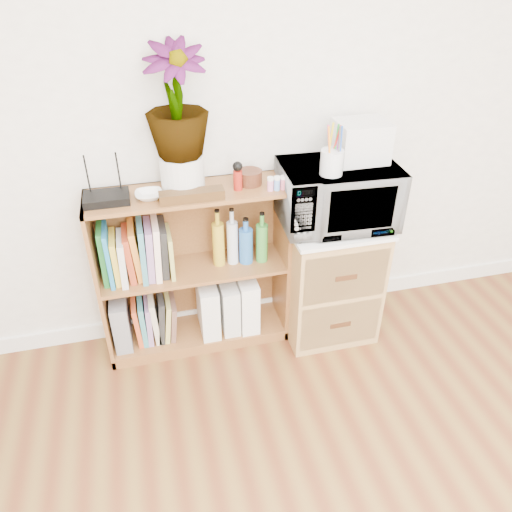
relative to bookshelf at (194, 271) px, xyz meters
name	(u,v)px	position (x,y,z in m)	size (l,w,h in m)	color
skirting_board	(251,307)	(0.35, 0.14, -0.42)	(4.00, 0.02, 0.10)	white
bookshelf	(194,271)	(0.00, 0.00, 0.00)	(1.00, 0.30, 0.95)	brown
wicker_unit	(328,278)	(0.75, -0.08, -0.12)	(0.50, 0.45, 0.70)	#9E7542
microwave	(337,195)	(0.75, -0.08, 0.41)	(0.58, 0.39, 0.32)	silver
pen_cup	(332,162)	(0.67, -0.17, 0.63)	(0.11, 0.11, 0.12)	silver
small_appliance	(361,141)	(0.87, -0.04, 0.67)	(0.25, 0.21, 0.20)	silver
router	(107,198)	(-0.38, -0.02, 0.49)	(0.21, 0.14, 0.04)	black
white_bowl	(149,195)	(-0.18, -0.03, 0.49)	(0.13, 0.13, 0.03)	silver
plant_pot	(182,173)	(-0.01, 0.02, 0.56)	(0.21, 0.21, 0.18)	silver
potted_plant	(176,101)	(-0.01, 0.02, 0.91)	(0.28, 0.28, 0.51)	#2B6C31
trinket_box	(192,196)	(0.01, -0.10, 0.50)	(0.30, 0.08, 0.05)	#35210E
kokeshi_doll	(238,180)	(0.24, -0.04, 0.52)	(0.04, 0.04, 0.10)	maroon
wooden_bowl	(250,177)	(0.32, 0.01, 0.51)	(0.12, 0.12, 0.07)	#391C0F
paint_jars	(277,184)	(0.43, -0.09, 0.51)	(0.12, 0.04, 0.06)	pink
file_box	(121,320)	(-0.42, 0.00, -0.26)	(0.09, 0.24, 0.30)	slate
magazine_holder_left	(208,306)	(0.06, -0.01, -0.25)	(0.10, 0.26, 0.32)	white
magazine_holder_mid	(228,304)	(0.18, -0.01, -0.26)	(0.09, 0.24, 0.30)	silver
magazine_holder_right	(246,300)	(0.28, -0.01, -0.24)	(0.10, 0.26, 0.32)	white
cookbooks	(137,252)	(-0.28, 0.00, 0.17)	(0.36, 0.20, 0.31)	#1E702C
liquor_bottles	(239,238)	(0.25, 0.00, 0.17)	(0.29, 0.07, 0.32)	gold
lower_books	(155,318)	(-0.24, 0.00, -0.28)	(0.24, 0.19, 0.28)	#C04822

